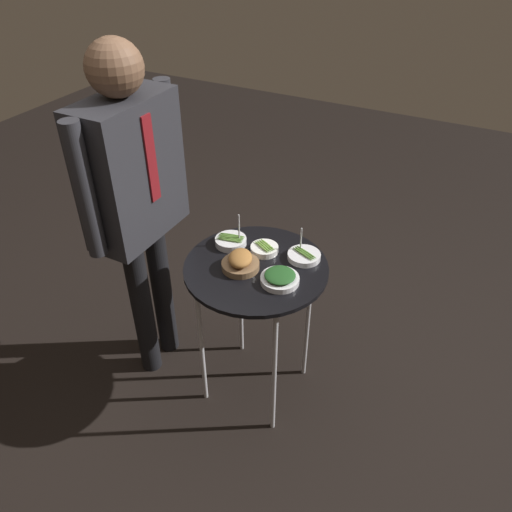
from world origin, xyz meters
The scene contains 8 objects.
ground_plane centered at (0.00, 0.00, 0.00)m, with size 8.00×8.00×0.00m, color black.
serving_cart centered at (0.00, 0.00, 0.67)m, with size 0.60×0.60×0.74m.
bowl_asparagus_back_left centered at (0.10, 0.01, 0.75)m, with size 0.12×0.12×0.04m.
bowl_spinach_back_right centered at (-0.05, -0.13, 0.76)m, with size 0.15×0.15×0.05m.
bowl_roast_mid_right centered at (-0.04, 0.05, 0.77)m, with size 0.16×0.15×0.07m.
bowl_asparagus_mid_left centered at (0.14, -0.15, 0.75)m, with size 0.14×0.14×0.13m.
bowl_asparagus_front_left centered at (0.09, 0.17, 0.76)m, with size 0.14×0.14×0.15m.
waiter_figure centered at (-0.06, 0.53, 1.00)m, with size 0.58×0.22×1.58m.
Camera 1 is at (-1.43, -0.75, 1.98)m, focal length 35.00 mm.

